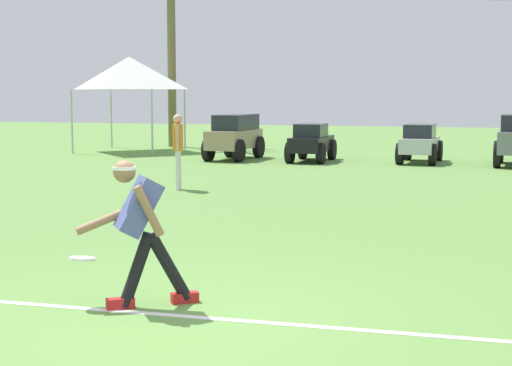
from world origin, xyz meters
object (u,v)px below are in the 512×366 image
object	(u,v)px
parked_car_slot_c	(420,143)
event_tent	(129,73)
frisbee_in_flight	(82,259)
teammate_midfield	(178,144)
frisbee_thrower	(140,224)
parked_car_slot_b	(311,142)
palm_tree_far_left	(171,36)
parked_car_slot_a	(235,135)

from	to	relation	value
parked_car_slot_c	event_tent	size ratio (longest dim) A/B	0.70
frisbee_in_flight	parked_car_slot_c	world-z (taller)	parked_car_slot_c
frisbee_in_flight	teammate_midfield	world-z (taller)	teammate_midfield
frisbee_thrower	event_tent	bearing A→B (deg)	115.49
parked_car_slot_b	frisbee_thrower	bearing A→B (deg)	-83.65
event_tent	palm_tree_far_left	bearing A→B (deg)	79.64
frisbee_thrower	parked_car_slot_b	xyz separation A→B (m)	(-1.75, 15.69, -0.22)
parked_car_slot_a	parked_car_slot_c	size ratio (longest dim) A/B	1.10
parked_car_slot_b	palm_tree_far_left	bearing A→B (deg)	143.33
parked_car_slot_b	palm_tree_far_left	distance (m)	8.52
frisbee_thrower	teammate_midfield	world-z (taller)	teammate_midfield
frisbee_thrower	parked_car_slot_b	size ratio (longest dim) A/B	0.63
frisbee_thrower	frisbee_in_flight	distance (m)	0.64
parked_car_slot_b	event_tent	world-z (taller)	event_tent
parked_car_slot_b	event_tent	distance (m)	7.32
teammate_midfield	event_tent	xyz separation A→B (m)	(-5.47, 9.34, 1.70)
palm_tree_far_left	teammate_midfield	bearing A→B (deg)	-67.27
teammate_midfield	parked_car_slot_b	world-z (taller)	teammate_midfield
frisbee_in_flight	teammate_midfield	xyz separation A→B (m)	(-2.45, 8.54, 0.48)
palm_tree_far_left	event_tent	size ratio (longest dim) A/B	2.09
frisbee_thrower	frisbee_in_flight	world-z (taller)	frisbee_thrower
teammate_midfield	palm_tree_far_left	distance (m)	13.31
frisbee_thrower	palm_tree_far_left	distance (m)	22.08
teammate_midfield	parked_car_slot_c	bearing A→B (deg)	60.86
frisbee_in_flight	palm_tree_far_left	size ratio (longest dim) A/B	0.05
parked_car_slot_a	parked_car_slot_b	xyz separation A→B (m)	(2.36, -0.06, -0.16)
frisbee_in_flight	parked_car_slot_b	size ratio (longest dim) A/B	0.14
parked_car_slot_c	palm_tree_far_left	size ratio (longest dim) A/B	0.34
frisbee_thrower	parked_car_slot_b	bearing A→B (deg)	96.35
event_tent	parked_car_slot_c	bearing A→B (deg)	-9.38
frisbee_in_flight	parked_car_slot_a	size ratio (longest dim) A/B	0.13
event_tent	frisbee_thrower	bearing A→B (deg)	-64.51
parked_car_slot_a	event_tent	xyz separation A→B (m)	(-4.35, 1.99, 1.92)
frisbee_thrower	parked_car_slot_a	world-z (taller)	frisbee_thrower
frisbee_thrower	palm_tree_far_left	size ratio (longest dim) A/B	0.21
parked_car_slot_c	parked_car_slot_a	bearing A→B (deg)	-176.07
parked_car_slot_a	event_tent	size ratio (longest dim) A/B	0.77
parked_car_slot_a	palm_tree_far_left	bearing A→B (deg)	130.22
teammate_midfield	parked_car_slot_a	distance (m)	7.44
parked_car_slot_a	palm_tree_far_left	size ratio (longest dim) A/B	0.37
parked_car_slot_a	parked_car_slot_b	world-z (taller)	parked_car_slot_a
parked_car_slot_c	event_tent	distance (m)	10.13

